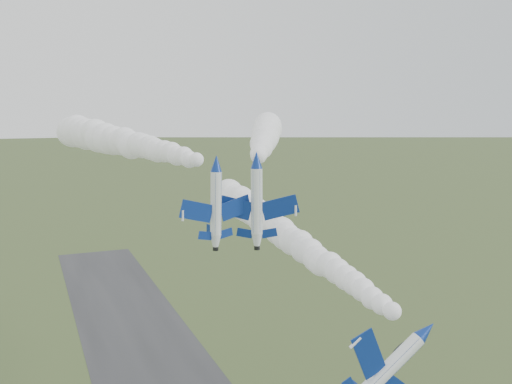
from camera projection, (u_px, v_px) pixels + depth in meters
jet_lead at (427, 331)px, 50.44m from camera, size 5.84×11.47×7.65m
smoke_trail_jet_lead at (285, 234)px, 82.14m from camera, size 6.73×63.54×5.53m
jet_pair_left at (217, 163)px, 66.97m from camera, size 9.75×11.45×2.84m
smoke_trail_jet_pair_left at (122, 142)px, 89.69m from camera, size 16.47×52.43×5.80m
jet_pair_right at (256, 160)px, 68.93m from camera, size 10.17×11.58×3.01m
smoke_trail_jet_pair_right at (265, 139)px, 97.62m from camera, size 27.49×50.94×5.87m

